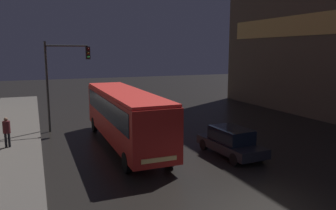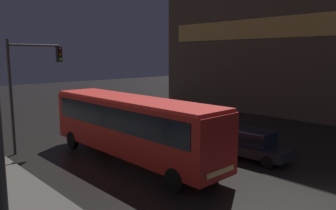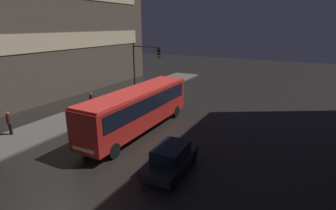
{
  "view_description": "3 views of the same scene",
  "coord_description": "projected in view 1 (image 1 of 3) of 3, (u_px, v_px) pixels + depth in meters",
  "views": [
    {
      "loc": [
        -7.13,
        -9.11,
        5.71
      ],
      "look_at": [
        1.39,
        11.76,
        1.95
      ],
      "focal_mm": 35.0,
      "sensor_mm": 36.0,
      "label": 1
    },
    {
      "loc": [
        -12.18,
        -3.73,
        5.49
      ],
      "look_at": [
        0.95,
        10.28,
        2.56
      ],
      "focal_mm": 35.0,
      "sensor_mm": 36.0,
      "label": 2
    },
    {
      "loc": [
        8.7,
        -6.11,
        7.96
      ],
      "look_at": [
        0.42,
        9.44,
        2.58
      ],
      "focal_mm": 28.0,
      "sensor_mm": 36.0,
      "label": 3
    }
  ],
  "objects": [
    {
      "name": "pedestrian_near",
      "position": [
        7.0,
        129.0,
        18.86
      ],
      "size": [
        0.43,
        0.43,
        1.77
      ],
      "rotation": [
        0.0,
        0.0,
        4.68
      ],
      "color": "black",
      "rests_on": "sidewalk_left"
    },
    {
      "name": "sidewalk_left",
      "position": [
        3.0,
        156.0,
        17.68
      ],
      "size": [
        4.0,
        48.0,
        0.15
      ],
      "color": "#56514C",
      "rests_on": "ground"
    },
    {
      "name": "traffic_light_main",
      "position": [
        62.0,
        71.0,
        22.95
      ],
      "size": [
        3.09,
        0.35,
        6.34
      ],
      "color": "#2D2D2D",
      "rests_on": "ground"
    },
    {
      "name": "ground_plane",
      "position": [
        254.0,
        209.0,
        11.92
      ],
      "size": [
        120.0,
        120.0,
        0.0
      ],
      "primitive_type": "plane",
      "color": "black"
    },
    {
      "name": "car_taxi",
      "position": [
        231.0,
        142.0,
        17.94
      ],
      "size": [
        2.04,
        4.41,
        1.54
      ],
      "rotation": [
        0.0,
        0.0,
        3.2
      ],
      "color": "black",
      "rests_on": "ground"
    },
    {
      "name": "bus_near",
      "position": [
        125.0,
        112.0,
        19.53
      ],
      "size": [
        2.47,
        11.59,
        3.34
      ],
      "rotation": [
        0.0,
        0.0,
        3.14
      ],
      "color": "#AD1E19",
      "rests_on": "ground"
    }
  ]
}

